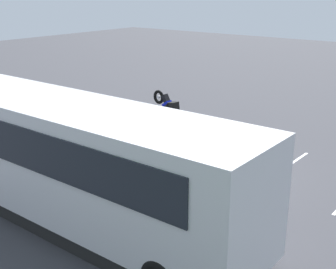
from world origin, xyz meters
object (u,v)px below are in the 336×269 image
tour_bus (79,166)px  parked_motorcycle_silver (99,173)px  spectator_centre (124,152)px  spectator_left (149,160)px  stunt_motorcycle (169,110)px  spectator_far_left (190,166)px

tour_bus → parked_motorcycle_silver: 2.54m
spectator_centre → parked_motorcycle_silver: spectator_centre is taller
spectator_left → parked_motorcycle_silver: size_ratio=0.87×
parked_motorcycle_silver → stunt_motorcycle: 5.81m
spectator_far_left → spectator_centre: bearing=4.0°
spectator_left → parked_motorcycle_silver: 1.71m
tour_bus → spectator_far_left: 3.29m
spectator_centre → tour_bus: bearing=110.6°
stunt_motorcycle → spectator_centre: bearing=111.1°
spectator_centre → spectator_far_left: bearing=-176.0°
spectator_left → spectator_centre: size_ratio=1.07×
spectator_left → spectator_far_left: bearing=-163.7°
tour_bus → spectator_centre: size_ratio=6.18×
tour_bus → spectator_far_left: tour_bus is taller
spectator_centre → stunt_motorcycle: bearing=-68.9°
spectator_far_left → stunt_motorcycle: size_ratio=0.92×
spectator_far_left → parked_motorcycle_silver: size_ratio=0.86×
spectator_left → spectator_centre: (1.19, -0.20, -0.08)m
spectator_far_left → spectator_left: (1.25, 0.37, 0.00)m
tour_bus → spectator_far_left: bearing=-115.5°
spectator_far_left → parked_motorcycle_silver: bearing=21.8°
spectator_centre → parked_motorcycle_silver: size_ratio=0.81×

